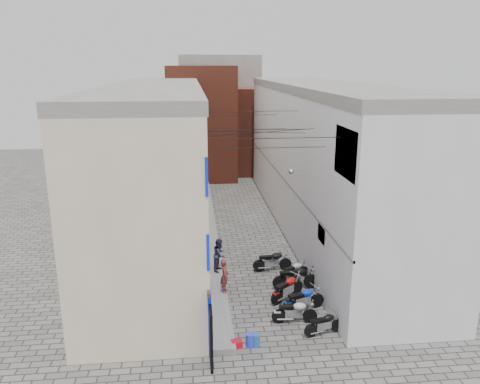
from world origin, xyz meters
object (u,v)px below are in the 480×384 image
object	(u,v)px
water_jug_near	(256,340)
water_jug_far	(250,340)
person_b	(220,255)
motorcycle_d	(287,287)
motorcycle_f	(294,270)
person_a	(224,276)
motorcycle_c	(303,298)
motorcycle_a	(324,323)
motorcycle_g	(272,260)
motorcycle_b	(295,311)
red_crate	(236,344)
motorcycle_e	(296,277)

from	to	relation	value
water_jug_near	water_jug_far	size ratio (longest dim) A/B	0.94
person_b	water_jug_far	size ratio (longest dim) A/B	3.27
motorcycle_d	motorcycle_f	size ratio (longest dim) A/B	1.15
person_b	water_jug_near	size ratio (longest dim) A/B	3.47
person_a	motorcycle_f	bearing A→B (deg)	-66.33
motorcycle_c	person_a	bearing A→B (deg)	-134.13
motorcycle_a	person_b	distance (m)	6.82
motorcycle_f	motorcycle_g	size ratio (longest dim) A/B	0.88
motorcycle_a	water_jug_near	world-z (taller)	motorcycle_a
motorcycle_b	water_jug_near	distance (m)	2.29
motorcycle_a	motorcycle_g	world-z (taller)	motorcycle_g
motorcycle_c	motorcycle_d	size ratio (longest dim) A/B	0.99
motorcycle_b	motorcycle_c	size ratio (longest dim) A/B	0.92
motorcycle_c	motorcycle_d	bearing A→B (deg)	-175.10
motorcycle_a	water_jug_near	bearing A→B (deg)	-94.21
motorcycle_a	red_crate	bearing A→B (deg)	-96.28
person_b	red_crate	size ratio (longest dim) A/B	4.02
motorcycle_g	person_b	world-z (taller)	person_b
motorcycle_e	water_jug_far	bearing A→B (deg)	-31.57
motorcycle_e	red_crate	distance (m)	5.38
motorcycle_a	motorcycle_g	size ratio (longest dim) A/B	0.85
motorcycle_c	motorcycle_e	distance (m)	2.00
water_jug_near	motorcycle_a	bearing A→B (deg)	10.05
motorcycle_c	motorcycle_g	distance (m)	4.12
motorcycle_e	person_b	world-z (taller)	person_b
water_jug_near	water_jug_far	world-z (taller)	water_jug_far
person_a	red_crate	xyz separation A→B (m)	(0.15, -3.90, -0.90)
motorcycle_f	water_jug_far	distance (m)	5.95
motorcycle_e	water_jug_far	size ratio (longest dim) A/B	4.26
motorcycle_a	water_jug_far	world-z (taller)	motorcycle_a
person_a	red_crate	distance (m)	4.00
person_b	motorcycle_b	bearing A→B (deg)	-130.38
motorcycle_a	person_b	xyz separation A→B (m)	(-3.67, 5.72, 0.58)
motorcycle_c	water_jug_far	distance (m)	3.48
motorcycle_g	motorcycle_b	bearing A→B (deg)	-2.62
motorcycle_b	person_a	distance (m)	3.65
motorcycle_a	motorcycle_b	size ratio (longest dim) A/B	0.91
motorcycle_b	motorcycle_c	xyz separation A→B (m)	(0.57, 0.90, 0.04)
person_a	motorcycle_d	bearing A→B (deg)	-97.57
water_jug_far	red_crate	xyz separation A→B (m)	(-0.50, 0.00, -0.12)
motorcycle_g	motorcycle_d	bearing A→B (deg)	-0.16
motorcycle_f	red_crate	world-z (taller)	motorcycle_f
motorcycle_f	motorcycle_b	bearing A→B (deg)	-42.06
motorcycle_c	motorcycle_g	bearing A→B (deg)	170.41
red_crate	motorcycle_c	bearing A→B (deg)	37.30
motorcycle_d	motorcycle_e	distance (m)	1.08
motorcycle_d	motorcycle_f	world-z (taller)	motorcycle_d
motorcycle_a	motorcycle_e	world-z (taller)	motorcycle_e
motorcycle_c	water_jug_near	world-z (taller)	motorcycle_c
motorcycle_a	motorcycle_g	distance (m)	6.00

